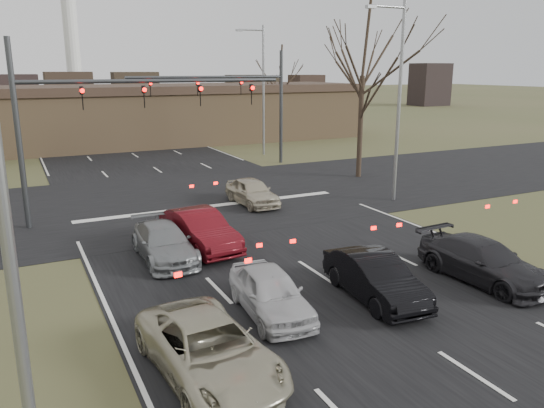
{
  "coord_description": "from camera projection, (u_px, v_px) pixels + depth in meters",
  "views": [
    {
      "loc": [
        -8.82,
        -11.5,
        6.72
      ],
      "look_at": [
        -0.61,
        5.08,
        2.0
      ],
      "focal_mm": 35.0,
      "sensor_mm": 36.0,
      "label": 1
    }
  ],
  "objects": [
    {
      "name": "streetlight_right_far",
      "position": [
        261.0,
        84.0,
        41.51
      ],
      "size": [
        2.34,
        0.25,
        10.0
      ],
      "color": "gray",
      "rests_on": "ground"
    },
    {
      "name": "tree_right_near",
      "position": [
        364.0,
        32.0,
        31.86
      ],
      "size": [
        6.9,
        6.9,
        11.5
      ],
      "color": "black",
      "rests_on": "ground"
    },
    {
      "name": "tree_right_far",
      "position": [
        279.0,
        66.0,
        50.56
      ],
      "size": [
        5.4,
        5.4,
        9.0
      ],
      "color": "black",
      "rests_on": "ground"
    },
    {
      "name": "streetlight_left",
      "position": [
        13.0,
        160.0,
        6.79
      ],
      "size": [
        2.34,
        0.25,
        10.0
      ],
      "color": "gray",
      "rests_on": "ground"
    },
    {
      "name": "car_black_hatch",
      "position": [
        375.0,
        277.0,
        15.82
      ],
      "size": [
        1.8,
        4.25,
        1.36
      ],
      "primitive_type": "imported",
      "rotation": [
        0.0,
        0.0,
        -0.09
      ],
      "color": "black",
      "rests_on": "ground"
    },
    {
      "name": "ground",
      "position": [
        368.0,
        307.0,
        15.44
      ],
      "size": [
        360.0,
        360.0,
        0.0
      ],
      "primitive_type": "plane",
      "color": "#424927",
      "rests_on": "ground"
    },
    {
      "name": "mast_arm_near",
      "position": [
        98.0,
        108.0,
        23.22
      ],
      "size": [
        12.12,
        0.24,
        8.0
      ],
      "color": "#383A3D",
      "rests_on": "ground"
    },
    {
      "name": "road_main",
      "position": [
        85.0,
        123.0,
        67.53
      ],
      "size": [
        14.0,
        300.0,
        0.02
      ],
      "primitive_type": "cube",
      "color": "black",
      "rests_on": "ground"
    },
    {
      "name": "car_grey_ahead",
      "position": [
        164.0,
        243.0,
        19.16
      ],
      "size": [
        1.84,
        4.37,
        1.26
      ],
      "primitive_type": "imported",
      "rotation": [
        0.0,
        0.0,
        -0.02
      ],
      "color": "gray",
      "rests_on": "ground"
    },
    {
      "name": "mast_arm_far",
      "position": [
        245.0,
        94.0,
        36.83
      ],
      "size": [
        11.12,
        0.24,
        8.0
      ],
      "color": "#383A3D",
      "rests_on": "ground"
    },
    {
      "name": "car_red_ahead",
      "position": [
        199.0,
        230.0,
        20.26
      ],
      "size": [
        2.11,
        4.67,
        1.49
      ],
      "primitive_type": "imported",
      "rotation": [
        0.0,
        0.0,
        0.12
      ],
      "color": "#550C12",
      "rests_on": "ground"
    },
    {
      "name": "streetlight_right_near",
      "position": [
        397.0,
        92.0,
        26.53
      ],
      "size": [
        2.34,
        0.25,
        10.0
      ],
      "color": "gray",
      "rests_on": "ground"
    },
    {
      "name": "car_white_sedan",
      "position": [
        270.0,
        292.0,
        14.82
      ],
      "size": [
        1.91,
        4.0,
        1.32
      ],
      "primitive_type": "imported",
      "rotation": [
        0.0,
        0.0,
        -0.09
      ],
      "color": "#B9B9BB",
      "rests_on": "ground"
    },
    {
      "name": "car_charcoal_sedan",
      "position": [
        483.0,
        261.0,
        17.2
      ],
      "size": [
        2.11,
        4.72,
        1.34
      ],
      "primitive_type": "imported",
      "rotation": [
        0.0,
        0.0,
        0.05
      ],
      "color": "#232326",
      "rests_on": "ground"
    },
    {
      "name": "car_silver_ahead",
      "position": [
        252.0,
        192.0,
        26.9
      ],
      "size": [
        1.68,
        4.0,
        1.35
      ],
      "primitive_type": "imported",
      "rotation": [
        0.0,
        0.0,
        0.02
      ],
      "color": "#BDB399",
      "rests_on": "ground"
    },
    {
      "name": "building",
      "position": [
        139.0,
        115.0,
        48.63
      ],
      "size": [
        42.4,
        10.4,
        5.3
      ],
      "color": "#8E6F4C",
      "rests_on": "ground"
    },
    {
      "name": "car_silver_suv",
      "position": [
        209.0,
        349.0,
        11.82
      ],
      "size": [
        2.53,
        4.89,
        1.32
      ],
      "primitive_type": "imported",
      "rotation": [
        0.0,
        0.0,
        0.07
      ],
      "color": "#AFA98E",
      "rests_on": "ground"
    },
    {
      "name": "road_cross",
      "position": [
        200.0,
        198.0,
        28.46
      ],
      "size": [
        200.0,
        14.0,
        0.02
      ],
      "primitive_type": "cube",
      "color": "black",
      "rests_on": "ground"
    }
  ]
}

